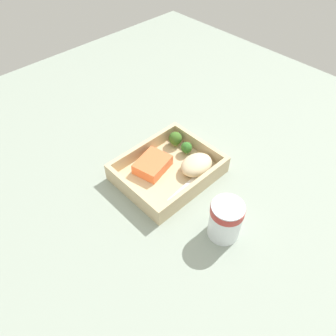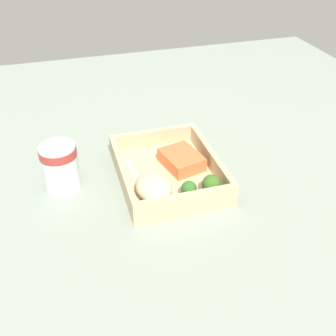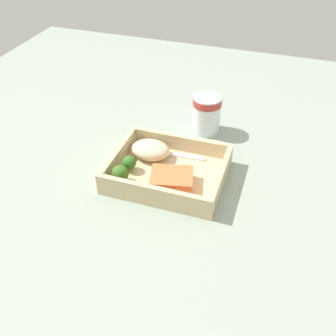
# 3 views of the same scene
# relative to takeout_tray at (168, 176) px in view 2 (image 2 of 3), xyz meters

# --- Properties ---
(ground_plane) EXTENTS (1.60, 1.60, 0.02)m
(ground_plane) POSITION_rel_takeout_tray_xyz_m (0.00, 0.00, -0.02)
(ground_plane) COLOR #8F9D8F
(takeout_tray) EXTENTS (0.26, 0.21, 0.01)m
(takeout_tray) POSITION_rel_takeout_tray_xyz_m (0.00, 0.00, 0.00)
(takeout_tray) COLOR #CDB68B
(takeout_tray) RESTS_ON ground_plane
(tray_rim) EXTENTS (0.26, 0.21, 0.04)m
(tray_rim) POSITION_rel_takeout_tray_xyz_m (0.00, 0.00, 0.03)
(tray_rim) COLOR #CDB68B
(tray_rim) RESTS_ON takeout_tray
(salmon_fillet) EXTENTS (0.11, 0.09, 0.03)m
(salmon_fillet) POSITION_rel_takeout_tray_xyz_m (-0.02, 0.04, 0.02)
(salmon_fillet) COLOR #F4713E
(salmon_fillet) RESTS_ON takeout_tray
(mashed_potatoes) EXTENTS (0.09, 0.07, 0.04)m
(mashed_potatoes) POSITION_rel_takeout_tray_xyz_m (0.06, -0.05, 0.03)
(mashed_potatoes) COLOR beige
(mashed_potatoes) RESTS_ON takeout_tray
(broccoli_floret_1) EXTENTS (0.04, 0.04, 0.04)m
(broccoli_floret_1) POSITION_rel_takeout_tray_xyz_m (0.09, 0.06, 0.03)
(broccoli_floret_1) COLOR #8BAE59
(broccoli_floret_1) RESTS_ON takeout_tray
(broccoli_floret_2) EXTENTS (0.03, 0.03, 0.04)m
(broccoli_floret_2) POSITION_rel_takeout_tray_xyz_m (0.09, 0.02, 0.03)
(broccoli_floret_2) COLOR #7FA059
(broccoli_floret_2) RESTS_ON takeout_tray
(fork) EXTENTS (0.16, 0.03, 0.00)m
(fork) POSITION_rel_takeout_tray_xyz_m (0.02, -0.07, 0.01)
(fork) COLOR white
(fork) RESTS_ON takeout_tray
(paper_cup) EXTENTS (0.07, 0.07, 0.10)m
(paper_cup) POSITION_rel_takeout_tray_xyz_m (-0.03, -0.22, 0.05)
(paper_cup) COLOR white
(paper_cup) RESTS_ON ground_plane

